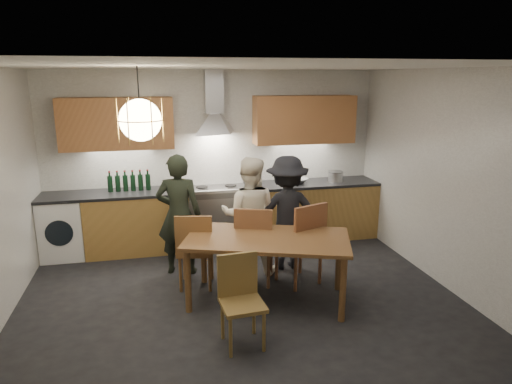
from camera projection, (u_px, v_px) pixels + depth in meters
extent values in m
plane|color=black|center=(243.00, 304.00, 5.16)|extent=(5.00, 5.00, 0.00)
cube|color=silver|center=(214.00, 157.00, 6.96)|extent=(5.00, 0.02, 2.60)
cube|color=silver|center=(314.00, 286.00, 2.71)|extent=(5.00, 0.02, 2.60)
cube|color=silver|center=(450.00, 182.00, 5.37)|extent=(0.02, 4.50, 2.60)
cube|color=silver|center=(241.00, 66.00, 4.51)|extent=(5.00, 4.50, 0.02)
cube|color=#BB8D47|center=(138.00, 223.00, 6.65)|extent=(1.45, 0.60, 0.86)
cube|color=#BB8D47|center=(310.00, 211.00, 7.21)|extent=(2.05, 0.60, 0.86)
cube|color=white|center=(63.00, 228.00, 6.43)|extent=(0.58, 0.58, 0.85)
cube|color=black|center=(114.00, 194.00, 6.47)|extent=(2.05, 0.62, 0.04)
cube|color=black|center=(311.00, 184.00, 7.10)|extent=(2.05, 0.62, 0.04)
cube|color=silver|center=(218.00, 219.00, 6.90)|extent=(0.90, 0.60, 0.80)
cube|color=black|center=(221.00, 226.00, 6.64)|extent=(0.78, 0.02, 0.42)
cube|color=slate|center=(217.00, 191.00, 6.79)|extent=(0.90, 0.60, 0.08)
cube|color=silver|center=(220.00, 191.00, 6.53)|extent=(0.90, 0.08, 0.04)
cube|color=#B97A47|center=(117.00, 124.00, 6.37)|extent=(1.55, 0.35, 0.72)
cube|color=#B97A47|center=(304.00, 120.00, 6.95)|extent=(1.55, 0.35, 0.72)
cube|color=silver|center=(214.00, 91.00, 6.60)|extent=(0.26, 0.22, 0.62)
cylinder|color=black|center=(139.00, 93.00, 4.27)|extent=(0.01, 0.01, 0.50)
sphere|color=#FFE0A5|center=(140.00, 120.00, 4.33)|extent=(0.40, 0.40, 0.40)
torus|color=gold|center=(140.00, 120.00, 4.33)|extent=(0.43, 0.43, 0.01)
cube|color=brown|center=(267.00, 239.00, 5.08)|extent=(2.01, 1.46, 0.04)
cylinder|color=brown|center=(188.00, 281.00, 4.91)|extent=(0.07, 0.07, 0.72)
cylinder|color=brown|center=(204.00, 255.00, 5.63)|extent=(0.07, 0.07, 0.72)
cylinder|color=brown|center=(343.00, 289.00, 4.72)|extent=(0.07, 0.07, 0.72)
cylinder|color=brown|center=(339.00, 261.00, 5.44)|extent=(0.07, 0.07, 0.72)
cube|color=brown|center=(196.00, 250.00, 5.52)|extent=(0.51, 0.51, 0.04)
cube|color=brown|center=(194.00, 236.00, 5.27)|extent=(0.43, 0.12, 0.47)
cylinder|color=brown|center=(212.00, 263.00, 5.75)|extent=(0.04, 0.04, 0.44)
cylinder|color=brown|center=(210.00, 274.00, 5.42)|extent=(0.04, 0.04, 0.44)
cylinder|color=brown|center=(184.00, 263.00, 5.74)|extent=(0.04, 0.04, 0.44)
cylinder|color=brown|center=(181.00, 275.00, 5.41)|extent=(0.04, 0.04, 0.44)
cube|color=brown|center=(255.00, 245.00, 5.63)|extent=(0.58, 0.58, 0.04)
cube|color=brown|center=(253.00, 229.00, 5.37)|extent=(0.44, 0.19, 0.50)
cylinder|color=brown|center=(271.00, 259.00, 5.85)|extent=(0.04, 0.04, 0.46)
cylinder|color=brown|center=(268.00, 270.00, 5.49)|extent=(0.04, 0.04, 0.46)
cylinder|color=brown|center=(243.00, 257.00, 5.89)|extent=(0.04, 0.04, 0.46)
cylinder|color=brown|center=(238.00, 269.00, 5.54)|extent=(0.04, 0.04, 0.46)
cube|color=brown|center=(299.00, 244.00, 5.60)|extent=(0.61, 0.61, 0.05)
cube|color=brown|center=(311.00, 226.00, 5.36)|extent=(0.46, 0.21, 0.52)
cylinder|color=brown|center=(300.00, 255.00, 5.93)|extent=(0.04, 0.04, 0.49)
cylinder|color=brown|center=(320.00, 265.00, 5.62)|extent=(0.04, 0.04, 0.49)
cylinder|color=brown|center=(277.00, 262.00, 5.72)|extent=(0.04, 0.04, 0.49)
cylinder|color=brown|center=(296.00, 273.00, 5.41)|extent=(0.04, 0.04, 0.49)
cube|color=brown|center=(243.00, 305.00, 4.28)|extent=(0.42, 0.42, 0.04)
cube|color=brown|center=(237.00, 274.00, 4.39)|extent=(0.40, 0.07, 0.43)
cylinder|color=brown|center=(231.00, 337.00, 4.14)|extent=(0.03, 0.03, 0.40)
cylinder|color=brown|center=(223.00, 320.00, 4.44)|extent=(0.03, 0.03, 0.40)
cylinder|color=brown|center=(264.00, 332.00, 4.23)|extent=(0.03, 0.03, 0.40)
cylinder|color=brown|center=(254.00, 315.00, 4.53)|extent=(0.03, 0.03, 0.40)
imported|color=black|center=(179.00, 215.00, 5.83)|extent=(0.64, 0.49, 1.57)
imported|color=white|center=(249.00, 215.00, 5.87)|extent=(0.89, 0.79, 1.53)
imported|color=black|center=(287.00, 213.00, 6.01)|extent=(1.01, 0.62, 1.51)
imported|color=silver|center=(296.00, 181.00, 7.03)|extent=(0.43, 0.43, 0.08)
cylinder|color=#BCBCC0|center=(335.00, 177.00, 7.12)|extent=(0.23, 0.23, 0.15)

